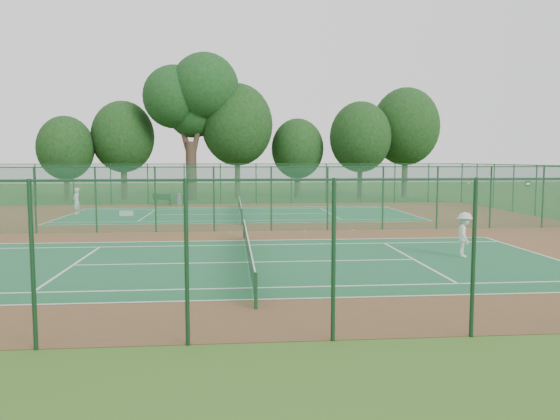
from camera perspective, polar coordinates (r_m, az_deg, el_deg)
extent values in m
plane|color=#2F541A|center=(29.51, -3.89, -2.22)|extent=(120.00, 120.00, 0.00)
cube|color=brown|center=(29.51, -3.89, -2.22)|extent=(40.00, 36.00, 0.01)
cube|color=#1C5835|center=(20.62, -3.35, -5.48)|extent=(23.77, 10.97, 0.01)
cube|color=#216A41|center=(38.45, -4.18, -0.43)|extent=(23.77, 10.97, 0.01)
cube|color=#194B2A|center=(47.30, -4.38, 2.76)|extent=(40.00, 0.02, 3.50)
cube|color=#12311C|center=(47.25, -4.39, 4.83)|extent=(40.00, 0.05, 0.05)
cube|color=#194D2C|center=(11.46, -2.00, -5.42)|extent=(40.00, 0.02, 3.50)
cube|color=#12331C|center=(11.27, -2.03, 3.16)|extent=(40.00, 0.05, 0.05)
cube|color=#18492B|center=(29.33, -3.92, 1.17)|extent=(40.00, 0.02, 3.50)
cube|color=#13361C|center=(29.25, -3.94, 4.51)|extent=(40.00, 0.05, 0.05)
cylinder|color=#13351C|center=(14.27, -2.56, -8.45)|extent=(0.10, 0.10, 0.97)
cylinder|color=#13351C|center=(26.87, -3.78, -1.93)|extent=(0.10, 0.10, 0.97)
cube|color=black|center=(20.54, -3.36, -4.19)|extent=(0.02, 12.80, 0.85)
cube|color=white|center=(20.47, -3.37, -2.99)|extent=(0.04, 12.80, 0.06)
cylinder|color=#13341B|center=(32.03, -4.00, -0.75)|extent=(0.10, 0.10, 0.97)
cylinder|color=#13341B|center=(44.78, -4.32, 0.99)|extent=(0.10, 0.10, 0.97)
cube|color=black|center=(38.40, -4.19, 0.26)|extent=(0.02, 12.80, 0.85)
cube|color=white|center=(38.36, -4.19, 0.91)|extent=(0.04, 12.80, 0.06)
imported|color=white|center=(22.78, 18.72, -2.45)|extent=(0.95, 1.28, 1.77)
imported|color=white|center=(40.61, -20.49, 0.87)|extent=(0.57, 0.75, 1.85)
cylinder|color=slate|center=(46.77, -10.56, 1.13)|extent=(0.62, 0.62, 1.00)
cube|color=black|center=(46.91, -12.88, 0.78)|extent=(0.18, 0.43, 0.47)
cube|color=black|center=(46.45, -11.43, 0.76)|extent=(0.18, 0.43, 0.47)
cube|color=black|center=(46.66, -12.17, 1.08)|extent=(1.64, 0.82, 0.05)
cube|color=black|center=(46.44, -12.27, 1.36)|extent=(1.54, 0.44, 0.47)
cube|color=silver|center=(38.68, -15.76, -0.34)|extent=(0.91, 0.37, 0.34)
sphere|color=#BDDB33|center=(28.95, 2.56, -2.28)|extent=(0.07, 0.07, 0.07)
sphere|color=gold|center=(29.79, 7.57, -2.09)|extent=(0.08, 0.08, 0.08)
sphere|color=yellow|center=(28.79, -5.24, -2.33)|extent=(0.07, 0.07, 0.07)
cylinder|color=#35251D|center=(52.10, -9.25, 4.05)|extent=(1.01, 1.01, 5.51)
cylinder|color=#35251D|center=(52.52, -10.21, 8.56)|extent=(1.87, 0.55, 5.48)
cylinder|color=#35251D|center=(51.96, -8.42, 8.93)|extent=(1.75, 0.51, 5.95)
sphere|color=black|center=(52.81, -10.97, 11.53)|extent=(5.88, 5.88, 5.88)
sphere|color=black|center=(52.26, -7.85, 12.66)|extent=(6.25, 6.25, 6.25)
sphere|color=black|center=(52.99, -9.08, 10.04)|extent=(4.78, 4.78, 4.78)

